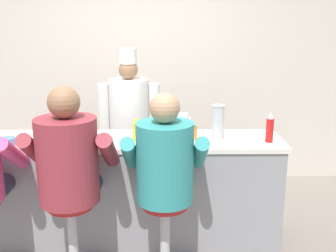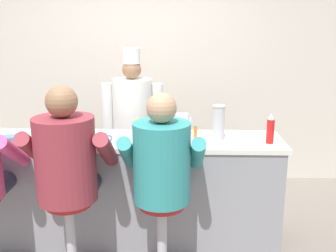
# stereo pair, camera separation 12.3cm
# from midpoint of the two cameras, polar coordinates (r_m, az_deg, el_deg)

# --- Properties ---
(wall_back) EXTENTS (10.00, 0.06, 2.70)m
(wall_back) POSITION_cam_midpoint_polar(r_m,az_deg,el_deg) (4.81, -5.46, 7.90)
(wall_back) COLOR beige
(wall_back) RESTS_ON ground_plane
(diner_counter) EXTENTS (2.70, 0.60, 0.95)m
(diner_counter) POSITION_cam_midpoint_polar(r_m,az_deg,el_deg) (3.54, -7.19, -9.25)
(diner_counter) COLOR gray
(diner_counter) RESTS_ON ground_plane
(ketchup_bottle_red) EXTENTS (0.06, 0.06, 0.25)m
(ketchup_bottle_red) POSITION_cam_midpoint_polar(r_m,az_deg,el_deg) (3.33, 13.53, -0.33)
(ketchup_bottle_red) COLOR red
(ketchup_bottle_red) RESTS_ON diner_counter
(mustard_bottle_yellow) EXTENTS (0.06, 0.06, 0.21)m
(mustard_bottle_yellow) POSITION_cam_midpoint_polar(r_m,az_deg,el_deg) (3.28, -5.68, -0.58)
(mustard_bottle_yellow) COLOR yellow
(mustard_bottle_yellow) RESTS_ON diner_counter
(hot_sauce_bottle_orange) EXTENTS (0.03, 0.03, 0.12)m
(hot_sauce_bottle_orange) POSITION_cam_midpoint_polar(r_m,az_deg,el_deg) (3.30, 2.91, -1.07)
(hot_sauce_bottle_orange) COLOR orange
(hot_sauce_bottle_orange) RESTS_ON diner_counter
(water_pitcher_clear) EXTENTS (0.14, 0.12, 0.19)m
(water_pitcher_clear) POSITION_cam_midpoint_polar(r_m,az_deg,el_deg) (3.47, 0.97, 0.28)
(water_pitcher_clear) COLOR silver
(water_pitcher_clear) RESTS_ON diner_counter
(breakfast_plate) EXTENTS (0.23, 0.23, 0.05)m
(breakfast_plate) POSITION_cam_midpoint_polar(r_m,az_deg,el_deg) (3.45, -15.13, -1.67)
(breakfast_plate) COLOR white
(breakfast_plate) RESTS_ON diner_counter
(cereal_bowl) EXTENTS (0.14, 0.14, 0.06)m
(cereal_bowl) POSITION_cam_midpoint_polar(r_m,az_deg,el_deg) (3.46, -23.25, -2.08)
(cereal_bowl) COLOR #4C7FB7
(cereal_bowl) RESTS_ON diner_counter
(coffee_mug_white) EXTENTS (0.12, 0.08, 0.08)m
(coffee_mug_white) POSITION_cam_midpoint_polar(r_m,az_deg,el_deg) (3.42, -4.65, -0.90)
(coffee_mug_white) COLOR white
(coffee_mug_white) RESTS_ON diner_counter
(coffee_mug_blue) EXTENTS (0.13, 0.09, 0.08)m
(coffee_mug_blue) POSITION_cam_midpoint_polar(r_m,az_deg,el_deg) (3.26, -10.53, -1.90)
(coffee_mug_blue) COLOR #4C7AB2
(coffee_mug_blue) RESTS_ON diner_counter
(cup_stack_steel) EXTENTS (0.11, 0.11, 0.29)m
(cup_stack_steel) POSITION_cam_midpoint_polar(r_m,az_deg,el_deg) (3.34, 6.24, 0.59)
(cup_stack_steel) COLOR #B7BABF
(cup_stack_steel) RESTS_ON diner_counter
(diner_seated_maroon) EXTENTS (0.66, 0.65, 1.50)m
(diner_seated_maroon) POSITION_cam_midpoint_polar(r_m,az_deg,el_deg) (2.92, -15.32, -5.37)
(diner_seated_maroon) COLOR #B2B5BA
(diner_seated_maroon) RESTS_ON ground_plane
(diner_seated_teal) EXTENTS (0.62, 0.61, 1.45)m
(diner_seated_teal) POSITION_cam_midpoint_polar(r_m,az_deg,el_deg) (2.83, -1.71, -5.95)
(diner_seated_teal) COLOR #B2B5BA
(diner_seated_teal) RESTS_ON ground_plane
(cook_in_whites_near) EXTENTS (0.65, 0.42, 1.67)m
(cook_in_whites_near) POSITION_cam_midpoint_polar(r_m,az_deg,el_deg) (4.20, -6.44, 0.90)
(cook_in_whites_near) COLOR #232328
(cook_in_whites_near) RESTS_ON ground_plane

